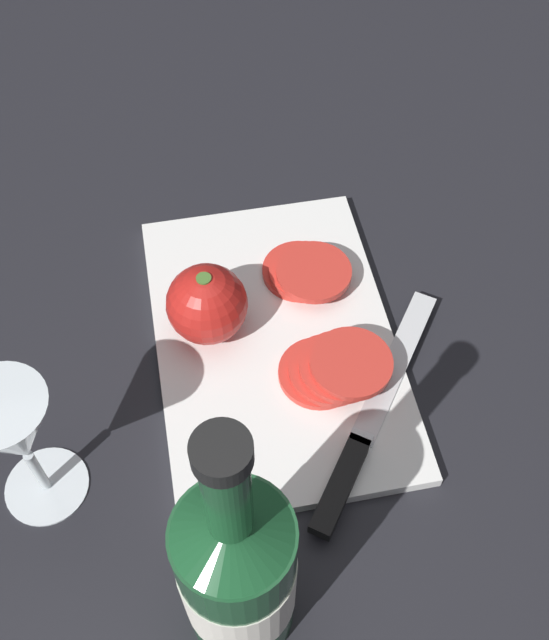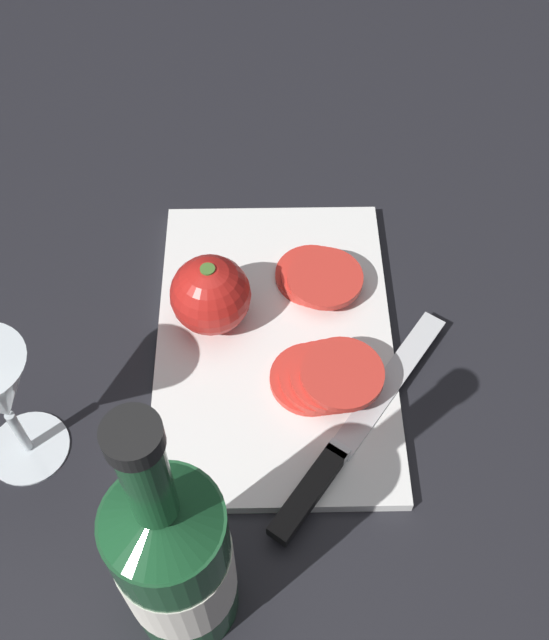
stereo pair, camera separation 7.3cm
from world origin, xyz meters
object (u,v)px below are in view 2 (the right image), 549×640
tomato_slice_stack_near (319,277)px  knife (330,463)px  whole_tomato (211,295)px  tomato_slice_stack_far (326,376)px  wine_bottle (175,561)px

tomato_slice_stack_near → knife: bearing=0.0°
whole_tomato → tomato_slice_stack_far: size_ratio=0.76×
wine_bottle → tomato_slice_stack_near: bearing=159.1°
knife → tomato_slice_stack_near: size_ratio=2.55×
tomato_slice_stack_near → wine_bottle: bearing=-20.9°
whole_tomato → tomato_slice_stack_near: (-0.04, 0.11, -0.03)m
wine_bottle → knife: (-0.11, 0.12, -0.09)m
whole_tomato → knife: size_ratio=0.34×
tomato_slice_stack_near → tomato_slice_stack_far: size_ratio=0.88×
knife → tomato_slice_stack_near: bearing=36.2°
whole_tomato → knife: bearing=33.8°
wine_bottle → whole_tomato: bearing=177.4°
wine_bottle → tomato_slice_stack_near: 0.35m
knife → tomato_slice_stack_far: (-0.08, 0.00, 0.01)m
wine_bottle → tomato_slice_stack_near: wine_bottle is taller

